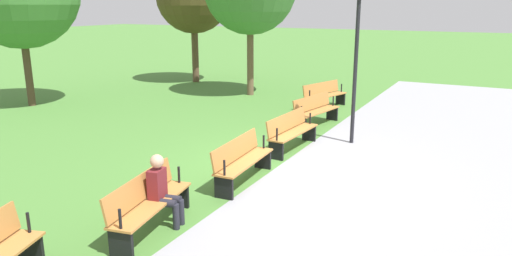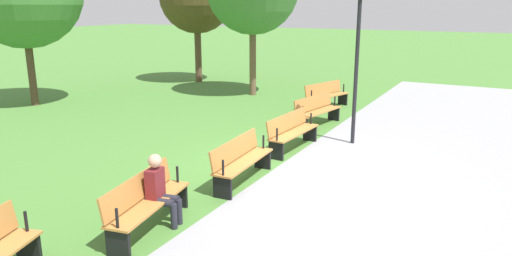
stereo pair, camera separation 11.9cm
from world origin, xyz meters
name	(u,v)px [view 1 (the left image)]	position (x,y,z in m)	size (l,w,h in m)	color
ground_plane	(273,164)	(0.00, 0.00, 0.00)	(120.00, 120.00, 0.00)	#477A33
path_paving	(420,189)	(0.00, 3.19, 0.00)	(27.13, 6.05, 0.01)	#939399
bench_0	(324,95)	(-6.23, -1.01, 0.48)	(2.01, 1.03, 0.89)	#B27538
bench_1	(315,110)	(-3.77, -0.41, 0.48)	(2.01, 0.82, 0.89)	#B27538
bench_2	(291,131)	(-1.26, -0.11, 0.48)	(1.98, 0.59, 0.89)	#B27538
bench_3	(242,159)	(1.26, -0.11, 0.48)	(1.98, 0.59, 0.89)	#B27538
bench_4	(148,201)	(3.77, -0.41, 0.48)	(2.01, 0.82, 0.89)	#B27538
person_seated	(163,188)	(3.53, -0.31, 0.64)	(0.39, 0.56, 1.20)	maroon
lamp_post	(357,36)	(-2.51, 1.08, 2.75)	(0.32, 0.32, 3.94)	black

